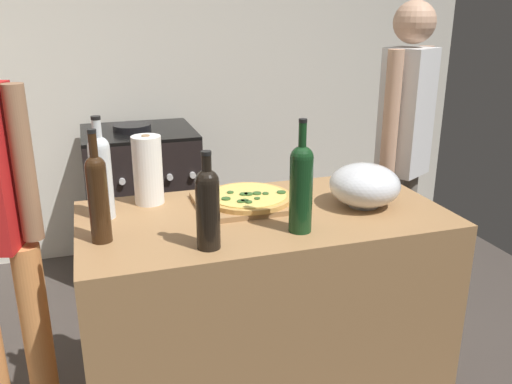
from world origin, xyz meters
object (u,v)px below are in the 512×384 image
object	(u,v)px
wine_bottle_green	(208,205)
wine_bottle_clear	(301,185)
pizza	(248,197)
person_in_red	(403,147)
wine_bottle_dark	(98,194)
mixing_bowl	(365,185)
stove	(143,201)
paper_towel_roll	(148,170)
wine_bottle_amber	(101,173)

from	to	relation	value
wine_bottle_green	wine_bottle_clear	world-z (taller)	wine_bottle_clear
pizza	person_in_red	size ratio (longest dim) A/B	0.20
wine_bottle_dark	wine_bottle_clear	bearing A→B (deg)	-10.15
mixing_bowl	stove	world-z (taller)	mixing_bowl
wine_bottle_green	wine_bottle_dark	xyz separation A→B (m)	(-0.32, 0.16, 0.02)
wine_bottle_clear	wine_bottle_dark	size ratio (longest dim) A/B	1.04
pizza	mixing_bowl	bearing A→B (deg)	-18.99
mixing_bowl	wine_bottle_dark	bearing A→B (deg)	-177.67
wine_bottle_clear	stove	world-z (taller)	wine_bottle_clear
wine_bottle_dark	mixing_bowl	bearing A→B (deg)	2.33
paper_towel_roll	wine_bottle_amber	bearing A→B (deg)	-148.04
pizza	stove	xyz separation A→B (m)	(-0.28, 1.41, -0.48)
wine_bottle_clear	person_in_red	distance (m)	1.13
paper_towel_roll	stove	xyz separation A→B (m)	(0.08, 1.27, -0.58)
wine_bottle_green	paper_towel_roll	bearing A→B (deg)	104.86
wine_bottle_green	wine_bottle_amber	bearing A→B (deg)	129.29
wine_bottle_green	wine_bottle_dark	size ratio (longest dim) A/B	0.85
wine_bottle_dark	pizza	bearing A→B (deg)	18.41
wine_bottle_amber	paper_towel_roll	bearing A→B (deg)	31.96
pizza	wine_bottle_clear	size ratio (longest dim) A/B	0.87
paper_towel_roll	person_in_red	xyz separation A→B (m)	(1.31, 0.29, -0.08)
wine_bottle_clear	pizza	bearing A→B (deg)	107.44
wine_bottle_amber	stove	xyz separation A→B (m)	(0.26, 1.38, -0.61)
mixing_bowl	stove	bearing A→B (deg)	114.11
wine_bottle_amber	person_in_red	bearing A→B (deg)	14.93
paper_towel_roll	person_in_red	distance (m)	1.35
pizza	wine_bottle_green	world-z (taller)	wine_bottle_green
stove	paper_towel_roll	bearing A→B (deg)	-93.81
mixing_bowl	person_in_red	distance (m)	0.78
person_in_red	wine_bottle_amber	bearing A→B (deg)	-165.07
pizza	stove	size ratio (longest dim) A/B	0.35
wine_bottle_amber	person_in_red	xyz separation A→B (m)	(1.49, 0.40, -0.11)
wine_bottle_dark	person_in_red	bearing A→B (deg)	22.09
person_in_red	paper_towel_roll	bearing A→B (deg)	-167.65
pizza	person_in_red	bearing A→B (deg)	24.15
wine_bottle_green	person_in_red	xyz separation A→B (m)	(1.19, 0.77, -0.09)
pizza	paper_towel_roll	size ratio (longest dim) A/B	1.25
mixing_bowl	wine_bottle_dark	world-z (taller)	wine_bottle_dark
wine_bottle_amber	wine_bottle_green	bearing A→B (deg)	-50.71
wine_bottle_amber	person_in_red	world-z (taller)	person_in_red
mixing_bowl	wine_bottle_dark	size ratio (longest dim) A/B	0.72
pizza	stove	bearing A→B (deg)	101.04
mixing_bowl	person_in_red	size ratio (longest dim) A/B	0.16
wine_bottle_clear	wine_bottle_dark	bearing A→B (deg)	169.85
paper_towel_roll	mixing_bowl	bearing A→B (deg)	-20.01
wine_bottle_clear	paper_towel_roll	bearing A→B (deg)	135.92
wine_bottle_green	wine_bottle_clear	size ratio (longest dim) A/B	0.82
paper_towel_roll	person_in_red	size ratio (longest dim) A/B	0.16
pizza	wine_bottle_amber	size ratio (longest dim) A/B	0.91
wine_bottle_clear	stove	bearing A→B (deg)	102.19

